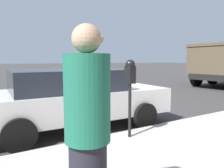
# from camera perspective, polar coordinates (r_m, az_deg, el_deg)

# --- Properties ---
(ground_plane) EXTENTS (220.00, 220.00, 0.00)m
(ground_plane) POSITION_cam_1_polar(r_m,az_deg,el_deg) (6.99, -3.21, -7.64)
(ground_plane) COLOR #3D3A3A
(parking_meter) EXTENTS (0.21, 0.19, 1.55)m
(parking_meter) POSITION_cam_1_polar(r_m,az_deg,el_deg) (4.28, 4.73, 1.54)
(parking_meter) COLOR black
(parking_meter) RESTS_ON sidewalk
(car_white) EXTENTS (2.26, 4.68, 1.45)m
(car_white) POSITION_cam_1_polar(r_m,az_deg,el_deg) (5.52, -10.09, -3.29)
(car_white) COLOR silver
(car_white) RESTS_ON ground_plane
(pedestrian) EXTENTS (0.38, 0.38, 1.82)m
(pedestrian) POSITION_cam_1_polar(r_m,az_deg,el_deg) (1.87, -6.37, -13.04)
(pedestrian) COLOR #23232D
(pedestrian) RESTS_ON sidewalk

